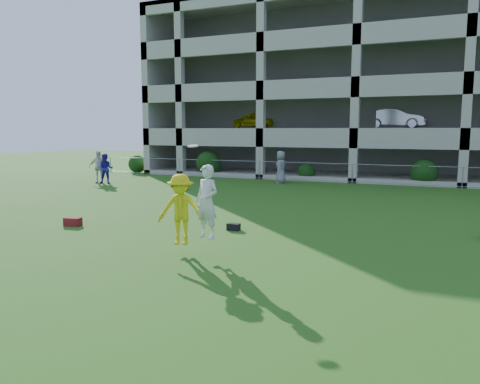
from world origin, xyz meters
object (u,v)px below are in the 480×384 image
at_px(bystander_b, 99,167).
at_px(frisbee_contest, 188,207).
at_px(bystander_c, 281,167).
at_px(parking_garage, 375,92).
at_px(bystander_a, 106,169).

distance_m(bystander_b, frisbee_contest, 17.94).
distance_m(bystander_b, bystander_c, 11.01).
distance_m(frisbee_contest, parking_garage, 27.24).
xyz_separation_m(bystander_b, frisbee_contest, (13.16, -12.19, 0.27)).
relative_size(bystander_b, parking_garage, 0.06).
bearing_deg(frisbee_contest, bystander_c, 100.31).
xyz_separation_m(bystander_b, parking_garage, (14.12, 14.61, 5.05)).
height_order(bystander_c, frisbee_contest, frisbee_contest).
bearing_deg(bystander_c, parking_garage, 146.34).
bearing_deg(frisbee_contest, parking_garage, 87.94).
xyz_separation_m(bystander_a, frisbee_contest, (12.49, -12.05, 0.34)).
bearing_deg(bystander_c, bystander_a, -78.18).
height_order(bystander_a, bystander_c, bystander_c).
xyz_separation_m(bystander_c, frisbee_contest, (2.98, -16.41, 0.26)).
bearing_deg(parking_garage, bystander_a, -132.37).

